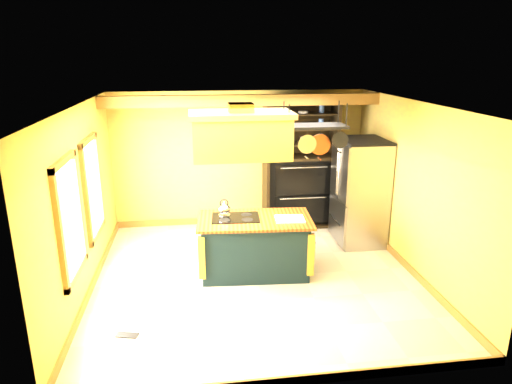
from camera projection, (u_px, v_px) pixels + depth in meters
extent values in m
plane|color=beige|center=(256.00, 277.00, 7.21)|extent=(5.00, 5.00, 0.00)
plane|color=white|center=(256.00, 104.00, 6.42)|extent=(5.00, 5.00, 0.00)
cube|color=#BC8D45|center=(239.00, 159.00, 9.18)|extent=(5.00, 0.02, 2.70)
cube|color=#BC8D45|center=(291.00, 272.00, 4.44)|extent=(5.00, 0.02, 2.70)
cube|color=#BC8D45|center=(82.00, 203.00, 6.49)|extent=(0.02, 5.00, 2.70)
cube|color=#BC8D45|center=(414.00, 189.00, 7.14)|extent=(0.02, 5.00, 2.70)
cube|color=olive|center=(243.00, 100.00, 8.06)|extent=(5.00, 0.15, 0.20)
cube|color=olive|center=(70.00, 219.00, 5.72)|extent=(0.06, 1.06, 1.56)
cube|color=white|center=(72.00, 219.00, 5.72)|extent=(0.02, 0.85, 1.34)
cube|color=olive|center=(93.00, 188.00, 7.04)|extent=(0.06, 1.06, 1.56)
cube|color=white|center=(94.00, 188.00, 7.05)|extent=(0.02, 0.85, 1.34)
cube|color=#12262B|center=(255.00, 247.00, 7.25)|extent=(1.69, 1.00, 0.88)
cube|color=#934B1C|center=(255.00, 220.00, 7.11)|extent=(1.84, 1.10, 0.04)
cube|color=black|center=(236.00, 218.00, 7.13)|extent=(0.77, 0.56, 0.01)
ellipsoid|color=silver|center=(224.00, 209.00, 7.20)|extent=(0.20, 0.20, 0.16)
cube|color=white|center=(290.00, 219.00, 7.07)|extent=(0.47, 0.37, 0.02)
cube|color=#AA892A|center=(241.00, 138.00, 6.71)|extent=(1.42, 0.76, 0.60)
cube|color=olive|center=(241.00, 114.00, 6.61)|extent=(1.51, 0.85, 0.08)
cube|color=#AA892A|center=(241.00, 110.00, 6.59)|extent=(0.35, 0.35, 0.20)
cube|color=black|center=(314.00, 126.00, 6.81)|extent=(0.95, 0.48, 0.04)
cylinder|color=black|center=(289.00, 116.00, 6.52)|extent=(0.02, 0.02, 0.35)
cylinder|color=black|center=(339.00, 112.00, 6.99)|extent=(0.02, 0.02, 0.35)
cylinder|color=black|center=(288.00, 139.00, 6.91)|extent=(0.25, 0.04, 0.25)
cylinder|color=silver|center=(307.00, 144.00, 6.77)|extent=(0.29, 0.04, 0.29)
cylinder|color=#B2502C|center=(320.00, 145.00, 7.00)|extent=(0.32, 0.04, 0.32)
cylinder|color=black|center=(340.00, 140.00, 6.83)|extent=(0.25, 0.04, 0.25)
cube|color=#97999F|center=(360.00, 193.00, 8.33)|extent=(0.79, 0.97, 1.90)
cube|color=#97999F|center=(344.00, 175.00, 7.93)|extent=(0.03, 0.47, 1.02)
cube|color=#97999F|center=(336.00, 168.00, 8.38)|extent=(0.03, 0.47, 1.02)
cube|color=#97999F|center=(337.00, 220.00, 8.43)|extent=(0.03, 0.93, 0.80)
cube|color=black|center=(357.00, 239.00, 8.60)|extent=(0.75, 0.92, 0.06)
cube|color=black|center=(297.00, 162.00, 9.31)|extent=(1.42, 0.06, 2.52)
cube|color=black|center=(266.00, 166.00, 8.97)|extent=(0.06, 0.60, 2.52)
cube|color=black|center=(333.00, 164.00, 9.15)|extent=(0.06, 0.60, 2.52)
cube|color=black|center=(300.00, 157.00, 9.01)|extent=(1.42, 0.60, 0.05)
cube|color=black|center=(299.00, 190.00, 9.24)|extent=(1.30, 0.50, 1.36)
cube|color=black|center=(303.00, 180.00, 8.82)|extent=(1.11, 0.04, 0.60)
cube|color=black|center=(302.00, 209.00, 8.99)|extent=(1.11, 0.04, 0.55)
cube|color=black|center=(301.00, 143.00, 8.93)|extent=(1.30, 0.54, 0.02)
cube|color=black|center=(301.00, 128.00, 8.84)|extent=(1.30, 0.54, 0.03)
cube|color=black|center=(301.00, 114.00, 8.76)|extent=(1.30, 0.54, 0.03)
cylinder|color=white|center=(284.00, 142.00, 8.82)|extent=(0.22, 0.22, 0.07)
cylinder|color=#4167B7|center=(321.00, 123.00, 8.82)|extent=(0.10, 0.10, 0.17)
cube|color=black|center=(127.00, 335.00, 5.72)|extent=(0.30, 0.19, 0.01)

